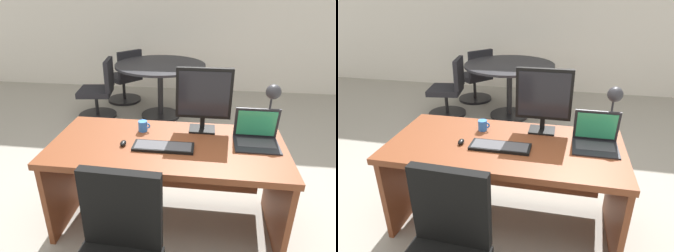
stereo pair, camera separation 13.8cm
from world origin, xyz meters
The scene contains 12 objects.
ground centered at (0.00, 1.50, 0.00)m, with size 12.00×12.00×0.00m, color gray.
back_wall centered at (0.00, 3.68, 1.40)m, with size 10.00×0.10×2.80m, color silver.
desk centered at (0.00, 0.04, 0.54)m, with size 1.68×0.79×0.73m.
monitor centered at (0.24, 0.26, 1.01)m, with size 0.42×0.16×0.49m.
laptop centered at (0.63, 0.11, 0.81)m, with size 0.31×0.26×0.25m.
keyboard centered at (-0.02, -0.07, 0.74)m, with size 0.43×0.15×0.02m.
mouse centered at (-0.31, -0.07, 0.75)m, with size 0.04×0.07×0.03m.
desk_lamp centered at (0.74, 0.28, 1.01)m, with size 0.12×0.15×0.39m.
coffee_mug centered at (-0.21, 0.18, 0.77)m, with size 0.09×0.07×0.08m.
meeting_table centered at (-0.40, 2.21, 0.60)m, with size 1.27×1.27×0.80m.
meeting_chair_near centered at (-1.28, 2.09, 0.35)m, with size 0.56×0.56×0.86m.
meeting_chair_far centered at (-1.08, 2.78, 0.36)m, with size 0.65×0.65×0.88m.
Camera 2 is at (0.38, -1.82, 1.73)m, focal length 31.37 mm.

